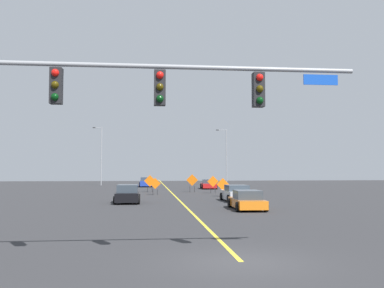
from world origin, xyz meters
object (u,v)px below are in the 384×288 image
street_lamp_near_left (226,155)px  construction_sign_median_far (155,184)px  construction_sign_median_near (213,182)px  car_red_mid (209,184)px  construction_sign_left_shoulder (150,182)px  car_silver_distant (236,194)px  street_lamp_far_left (101,154)px  construction_sign_right_shoulder (192,181)px  traffic_signal_assembly (105,99)px  car_blue_approaching (146,182)px  car_orange_far (247,201)px  car_black_near (127,194)px  construction_sign_left_lane (223,185)px

street_lamp_near_left → construction_sign_median_far: (-11.89, -23.53, -3.90)m
construction_sign_median_near → car_red_mid: construction_sign_median_near is taller
construction_sign_left_shoulder → car_silver_distant: (7.16, -14.58, -0.59)m
car_red_mid → street_lamp_far_left: bearing=139.9°
street_lamp_far_left → construction_sign_right_shoulder: size_ratio=4.58×
traffic_signal_assembly → car_silver_distant: traffic_signal_assembly is taller
construction_sign_median_far → street_lamp_near_left: bearing=63.2°
construction_sign_right_shoulder → car_blue_approaching: bearing=109.2°
construction_sign_left_shoulder → car_silver_distant: 16.25m
car_orange_far → car_black_near: car_black_near is taller
car_black_near → construction_sign_right_shoulder: bearing=65.3°
traffic_signal_assembly → street_lamp_far_left: size_ratio=1.26×
traffic_signal_assembly → car_red_mid: size_ratio=2.70×
construction_sign_left_lane → construction_sign_median_near: bearing=91.3°
street_lamp_near_left → car_silver_distant: street_lamp_near_left is taller
construction_sign_median_far → construction_sign_right_shoulder: construction_sign_right_shoulder is taller
construction_sign_left_lane → car_blue_approaching: (-7.60, 23.59, -0.46)m
construction_sign_left_lane → construction_sign_median_near: 5.57m
traffic_signal_assembly → construction_sign_median_far: 32.80m
car_blue_approaching → car_red_mid: bearing=-40.8°
traffic_signal_assembly → car_black_near: bearing=90.9°
construction_sign_median_near → car_orange_far: 18.67m
construction_sign_left_lane → construction_sign_right_shoulder: 8.34m
traffic_signal_assembly → car_black_near: (-0.33, 22.24, -4.11)m
car_black_near → street_lamp_far_left: bearing=99.3°
construction_sign_left_lane → car_black_near: construction_sign_left_lane is taller
construction_sign_median_near → car_black_near: (-8.85, -12.30, -0.54)m
traffic_signal_assembly → construction_sign_median_far: size_ratio=6.81×
construction_sign_left_shoulder → car_black_near: bearing=-97.0°
street_lamp_near_left → car_blue_approaching: street_lamp_near_left is taller
car_silver_distant → car_blue_approaching: car_blue_approaching is taller
car_blue_approaching → car_orange_far: car_blue_approaching is taller
construction_sign_median_far → car_black_near: bearing=-103.2°
construction_sign_left_lane → construction_sign_left_shoulder: size_ratio=0.92×
construction_sign_median_far → construction_sign_left_lane: bearing=-28.5°
traffic_signal_assembly → street_lamp_near_left: 57.77m
traffic_signal_assembly → construction_sign_right_shoulder: traffic_signal_assembly is taller
car_silver_distant → construction_sign_median_near: bearing=91.0°
construction_sign_median_far → car_black_near: construction_sign_median_far is taller
street_lamp_far_left → car_blue_approaching: size_ratio=2.21×
street_lamp_near_left → car_red_mid: 12.52m
car_red_mid → construction_sign_left_shoulder: bearing=-136.5°
construction_sign_left_shoulder → construction_sign_median_far: bearing=-84.2°
street_lamp_near_left → construction_sign_median_near: street_lamp_near_left is taller
street_lamp_far_left → construction_sign_left_lane: (14.94, -29.57, -4.06)m
traffic_signal_assembly → construction_sign_median_near: 35.75m
street_lamp_far_left → construction_sign_right_shoulder: bearing=-59.3°
street_lamp_near_left → construction_sign_left_shoulder: bearing=-123.9°
construction_sign_median_far → construction_sign_median_near: 6.74m
street_lamp_near_left → car_black_near: size_ratio=2.35×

